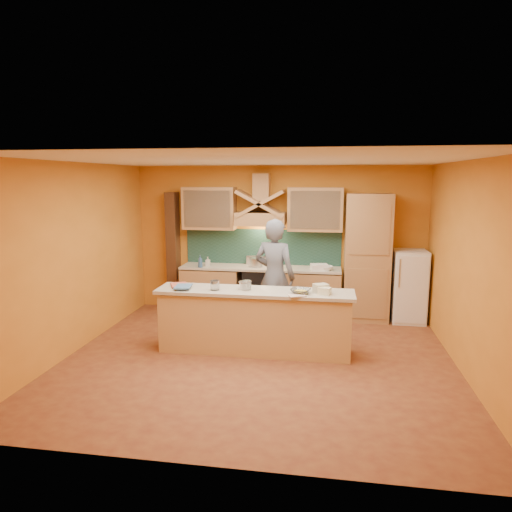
% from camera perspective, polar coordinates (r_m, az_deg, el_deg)
% --- Properties ---
extents(floor, '(5.50, 5.00, 0.01)m').
position_cam_1_polar(floor, '(6.70, 0.26, -12.80)').
color(floor, brown).
rests_on(floor, ground).
extents(ceiling, '(5.50, 5.00, 0.01)m').
position_cam_1_polar(ceiling, '(6.19, 0.28, 11.89)').
color(ceiling, white).
rests_on(ceiling, wall_back).
extents(wall_back, '(5.50, 0.02, 2.80)m').
position_cam_1_polar(wall_back, '(8.75, 2.78, 2.04)').
color(wall_back, orange).
rests_on(wall_back, floor).
extents(wall_front, '(5.50, 0.02, 2.80)m').
position_cam_1_polar(wall_front, '(3.91, -5.38, -7.62)').
color(wall_front, orange).
rests_on(wall_front, floor).
extents(wall_left, '(0.02, 5.00, 2.80)m').
position_cam_1_polar(wall_left, '(7.24, -21.78, -0.25)').
color(wall_left, orange).
rests_on(wall_left, floor).
extents(wall_right, '(0.02, 5.00, 2.80)m').
position_cam_1_polar(wall_right, '(6.48, 25.07, -1.56)').
color(wall_right, orange).
rests_on(wall_right, floor).
extents(base_cabinet_left, '(1.10, 0.60, 0.86)m').
position_cam_1_polar(base_cabinet_left, '(8.86, -5.57, -4.28)').
color(base_cabinet_left, '#B18251').
rests_on(base_cabinet_left, floor).
extents(base_cabinet_right, '(1.10, 0.60, 0.86)m').
position_cam_1_polar(base_cabinet_right, '(8.59, 6.83, -4.75)').
color(base_cabinet_right, '#B18251').
rests_on(base_cabinet_right, floor).
extents(counter_top, '(3.00, 0.62, 0.04)m').
position_cam_1_polar(counter_top, '(8.57, 0.54, -1.49)').
color(counter_top, '#BAB09D').
rests_on(counter_top, base_cabinet_left).
extents(stove, '(0.60, 0.58, 0.90)m').
position_cam_1_polar(stove, '(8.67, 0.53, -4.41)').
color(stove, black).
rests_on(stove, floor).
extents(backsplash, '(3.00, 0.03, 0.70)m').
position_cam_1_polar(backsplash, '(8.79, 0.82, 1.10)').
color(backsplash, '#1B3B35').
rests_on(backsplash, wall_back).
extents(range_hood, '(0.92, 0.50, 0.24)m').
position_cam_1_polar(range_hood, '(8.49, 0.60, 4.67)').
color(range_hood, '#B18251').
rests_on(range_hood, wall_back).
extents(hood_chimney, '(0.30, 0.30, 0.50)m').
position_cam_1_polar(hood_chimney, '(8.56, 0.70, 8.60)').
color(hood_chimney, '#B18251').
rests_on(hood_chimney, wall_back).
extents(upper_cabinet_left, '(1.00, 0.35, 0.80)m').
position_cam_1_polar(upper_cabinet_left, '(8.75, -5.85, 5.95)').
color(upper_cabinet_left, '#B18251').
rests_on(upper_cabinet_left, wall_back).
extents(upper_cabinet_right, '(1.00, 0.35, 0.80)m').
position_cam_1_polar(upper_cabinet_right, '(8.46, 7.42, 5.80)').
color(upper_cabinet_right, '#B18251').
rests_on(upper_cabinet_right, wall_back).
extents(pantry_column, '(0.80, 0.60, 2.30)m').
position_cam_1_polar(pantry_column, '(8.46, 13.71, -0.19)').
color(pantry_column, '#B18251').
rests_on(pantry_column, floor).
extents(fridge, '(0.58, 0.60, 1.30)m').
position_cam_1_polar(fridge, '(8.66, 18.54, -3.59)').
color(fridge, white).
rests_on(fridge, floor).
extents(trim_column_left, '(0.20, 0.30, 2.30)m').
position_cam_1_polar(trim_column_left, '(9.09, -10.29, 0.59)').
color(trim_column_left, '#472816').
rests_on(trim_column_left, floor).
extents(island_body, '(2.80, 0.55, 0.88)m').
position_cam_1_polar(island_body, '(6.84, -0.18, -8.39)').
color(island_body, tan).
rests_on(island_body, floor).
extents(island_top, '(2.90, 0.62, 0.05)m').
position_cam_1_polar(island_top, '(6.70, -0.19, -4.49)').
color(island_top, '#BAB09D').
rests_on(island_top, island_body).
extents(person, '(0.80, 0.64, 1.92)m').
position_cam_1_polar(person, '(7.52, 2.34, -2.61)').
color(person, slate).
rests_on(person, floor).
extents(pot_large, '(0.24, 0.24, 0.18)m').
position_cam_1_polar(pot_large, '(8.56, 0.03, -0.91)').
color(pot_large, silver).
rests_on(pot_large, stove).
extents(pot_small, '(0.26, 0.26, 0.13)m').
position_cam_1_polar(pot_small, '(8.56, 2.02, -1.07)').
color(pot_small, silver).
rests_on(pot_small, stove).
extents(soap_bottle_a, '(0.08, 0.08, 0.17)m').
position_cam_1_polar(soap_bottle_a, '(8.71, -6.04, -0.67)').
color(soap_bottle_a, beige).
rests_on(soap_bottle_a, counter_top).
extents(soap_bottle_b, '(0.10, 0.10, 0.23)m').
position_cam_1_polar(soap_bottle_b, '(8.55, -6.99, -0.66)').
color(soap_bottle_b, '#2E507F').
rests_on(soap_bottle_b, counter_top).
extents(bowl_back, '(0.32, 0.32, 0.08)m').
position_cam_1_polar(bowl_back, '(8.34, 8.76, -1.51)').
color(bowl_back, white).
rests_on(bowl_back, counter_top).
extents(dish_rack, '(0.34, 0.30, 0.11)m').
position_cam_1_polar(dish_rack, '(8.34, 7.93, -1.39)').
color(dish_rack, white).
rests_on(dish_rack, counter_top).
extents(book_lower, '(0.35, 0.39, 0.03)m').
position_cam_1_polar(book_lower, '(7.02, -10.55, -3.67)').
color(book_lower, '#C35745').
rests_on(book_lower, island_top).
extents(book_upper, '(0.27, 0.35, 0.02)m').
position_cam_1_polar(book_upper, '(6.87, -10.04, -3.78)').
color(book_upper, '#456C99').
rests_on(book_upper, island_top).
extents(jar_large, '(0.15, 0.15, 0.14)m').
position_cam_1_polar(jar_large, '(6.71, -5.16, -3.67)').
color(jar_large, silver).
rests_on(jar_large, island_top).
extents(jar_small, '(0.17, 0.17, 0.14)m').
position_cam_1_polar(jar_small, '(6.68, -1.17, -3.69)').
color(jar_small, silver).
rests_on(jar_small, island_top).
extents(kitchen_scale, '(0.13, 0.13, 0.10)m').
position_cam_1_polar(kitchen_scale, '(6.74, -1.59, -3.76)').
color(kitchen_scale, white).
rests_on(kitchen_scale, island_top).
extents(mixing_bowl, '(0.34, 0.34, 0.07)m').
position_cam_1_polar(mixing_bowl, '(6.53, 5.58, -4.39)').
color(mixing_bowl, silver).
rests_on(mixing_bowl, island_top).
extents(cloth, '(0.28, 0.25, 0.02)m').
position_cam_1_polar(cloth, '(6.39, 5.13, -4.93)').
color(cloth, beige).
rests_on(cloth, island_top).
extents(grocery_bag_a, '(0.24, 0.23, 0.13)m').
position_cam_1_polar(grocery_bag_a, '(6.61, 8.10, -4.02)').
color(grocery_bag_a, beige).
rests_on(grocery_bag_a, island_top).
extents(grocery_bag_b, '(0.20, 0.18, 0.10)m').
position_cam_1_polar(grocery_bag_b, '(6.52, 8.57, -4.33)').
color(grocery_bag_b, beige).
rests_on(grocery_bag_b, island_top).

